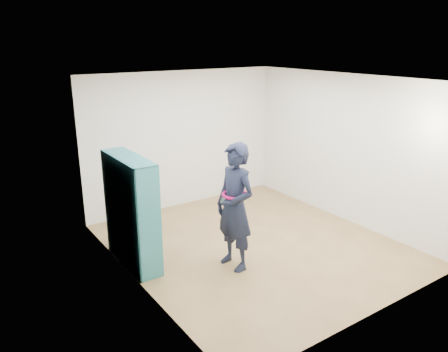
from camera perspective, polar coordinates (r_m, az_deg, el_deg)
floor at (r=7.09m, az=4.02°, el=-8.92°), size 4.50×4.50×0.00m
ceiling at (r=6.38m, az=4.53°, el=12.49°), size 4.50×4.50×0.00m
wall_left at (r=5.64m, az=-11.86°, el=-2.03°), size 0.02×4.50×2.60m
wall_right at (r=7.98m, az=15.60°, el=3.44°), size 0.02×4.50×2.60m
wall_back at (r=8.43m, az=-5.31°, el=4.75°), size 4.00×0.02×2.60m
wall_front at (r=5.15m, az=20.05°, el=-4.66°), size 4.00×0.02×2.60m
bookshelf at (r=6.36m, az=-12.19°, el=-4.76°), size 0.35×1.21×1.61m
person at (r=6.08m, az=1.45°, el=-4.07°), size 0.50×0.71×1.83m
smartphone at (r=6.00m, az=-0.12°, el=-3.15°), size 0.04×0.10×0.13m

